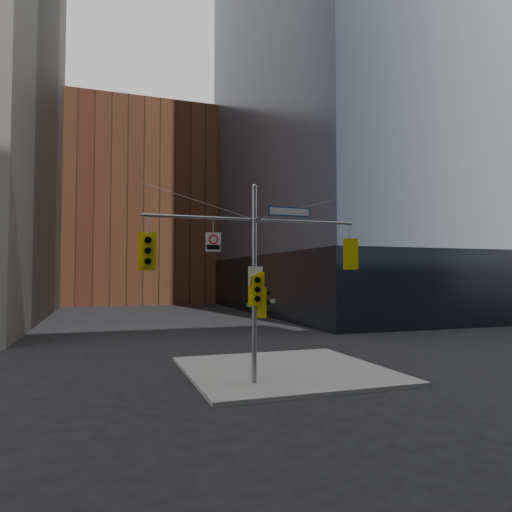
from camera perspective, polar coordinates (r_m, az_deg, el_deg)
ground at (r=15.08m, az=2.33°, el=-17.75°), size 160.00×160.00×0.00m
sidewalk_corner at (r=19.40m, az=3.62°, el=-14.05°), size 8.00×8.00×0.15m
podium_ne at (r=56.41m, az=17.32°, el=-3.30°), size 36.40×36.40×6.00m
brick_midrise at (r=72.45m, az=-14.55°, el=5.62°), size 26.00×20.00×28.00m
signal_assembly at (r=16.42m, az=-0.20°, el=-0.92°), size 8.00×0.80×7.30m
traffic_light_west_arm at (r=15.66m, az=-13.42°, el=0.62°), size 0.62×0.49×1.30m
traffic_light_east_arm at (r=18.07m, az=11.61°, el=0.21°), size 0.57×0.53×1.21m
traffic_light_pole_side at (r=16.56m, az=0.87°, el=-5.83°), size 0.42×0.36×1.10m
traffic_light_pole_front at (r=16.17m, az=0.11°, el=-4.18°), size 0.58×0.53×1.22m
street_sign_blade at (r=17.08m, az=4.21°, el=5.54°), size 1.71×0.11×0.33m
regulatory_sign_arm at (r=16.02m, az=-5.37°, el=1.83°), size 0.54×0.12×0.68m
regulatory_sign_pole at (r=16.31m, az=-0.07°, el=-2.59°), size 0.54×0.06×0.70m
street_blade_ew at (r=16.60m, az=1.27°, el=-5.68°), size 0.71×0.07×0.14m
street_blade_ns at (r=16.89m, az=-0.70°, el=-6.19°), size 0.09×0.68×0.14m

